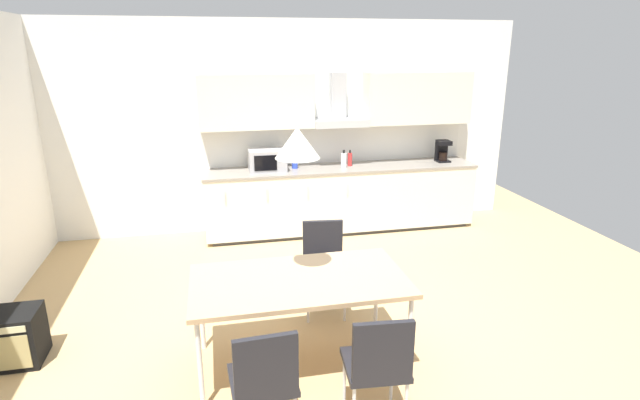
# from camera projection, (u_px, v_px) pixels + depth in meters

# --- Properties ---
(ground_plane) EXTENTS (8.57, 8.33, 0.02)m
(ground_plane) POSITION_uv_depth(u_px,v_px,m) (315.00, 330.00, 4.52)
(ground_plane) COLOR tan
(wall_back) EXTENTS (6.85, 0.10, 2.80)m
(wall_back) POSITION_uv_depth(u_px,v_px,m) (272.00, 127.00, 6.74)
(wall_back) COLOR white
(wall_back) RESTS_ON ground_plane
(kitchen_counter) EXTENTS (3.69, 0.66, 0.89)m
(kitchen_counter) POSITION_uv_depth(u_px,v_px,m) (341.00, 198.00, 6.86)
(kitchen_counter) COLOR #333333
(kitchen_counter) RESTS_ON ground_plane
(backsplash_tile) EXTENTS (3.67, 0.02, 0.51)m
(backsplash_tile) POSITION_uv_depth(u_px,v_px,m) (336.00, 144.00, 6.94)
(backsplash_tile) COLOR silver
(backsplash_tile) RESTS_ON kitchen_counter
(upper_wall_cabinets) EXTENTS (3.67, 0.40, 0.70)m
(upper_wall_cabinets) POSITION_uv_depth(u_px,v_px,m) (339.00, 100.00, 6.61)
(upper_wall_cabinets) COLOR silver
(microwave) EXTENTS (0.48, 0.35, 0.28)m
(microwave) POSITION_uv_depth(u_px,v_px,m) (267.00, 160.00, 6.48)
(microwave) COLOR #ADADB2
(microwave) RESTS_ON kitchen_counter
(coffee_maker) EXTENTS (0.18, 0.19, 0.30)m
(coffee_maker) POSITION_uv_depth(u_px,v_px,m) (442.00, 151.00, 7.00)
(coffee_maker) COLOR black
(coffee_maker) RESTS_ON kitchen_counter
(bottle_white) EXTENTS (0.08, 0.08, 0.24)m
(bottle_white) POSITION_uv_depth(u_px,v_px,m) (344.00, 160.00, 6.65)
(bottle_white) COLOR white
(bottle_white) RESTS_ON kitchen_counter
(bottle_red) EXTENTS (0.06, 0.06, 0.22)m
(bottle_red) POSITION_uv_depth(u_px,v_px,m) (350.00, 159.00, 6.75)
(bottle_red) COLOR red
(bottle_red) RESTS_ON kitchen_counter
(bottle_blue) EXTENTS (0.08, 0.08, 0.20)m
(bottle_blue) POSITION_uv_depth(u_px,v_px,m) (295.00, 162.00, 6.62)
(bottle_blue) COLOR blue
(bottle_blue) RESTS_ON kitchen_counter
(dining_table) EXTENTS (1.64, 0.89, 0.75)m
(dining_table) POSITION_uv_depth(u_px,v_px,m) (299.00, 284.00, 3.81)
(dining_table) COLOR tan
(dining_table) RESTS_ON ground_plane
(chair_near_left) EXTENTS (0.42, 0.42, 0.87)m
(chair_near_left) POSITION_uv_depth(u_px,v_px,m) (264.00, 377.00, 3.02)
(chair_near_left) COLOR black
(chair_near_left) RESTS_ON ground_plane
(chair_far_right) EXTENTS (0.44, 0.44, 0.87)m
(chair_far_right) POSITION_uv_depth(u_px,v_px,m) (324.00, 258.00, 4.71)
(chair_far_right) COLOR black
(chair_far_right) RESTS_ON ground_plane
(chair_near_right) EXTENTS (0.43, 0.43, 0.87)m
(chair_near_right) POSITION_uv_depth(u_px,v_px,m) (378.00, 361.00, 3.17)
(chair_near_right) COLOR black
(chair_near_right) RESTS_ON ground_plane
(guitar_amp) EXTENTS (0.52, 0.37, 0.44)m
(guitar_amp) POSITION_uv_depth(u_px,v_px,m) (6.00, 338.00, 3.98)
(guitar_amp) COLOR black
(guitar_amp) RESTS_ON ground_plane
(pendant_lamp) EXTENTS (0.32, 0.32, 0.22)m
(pendant_lamp) POSITION_uv_depth(u_px,v_px,m) (297.00, 143.00, 3.49)
(pendant_lamp) COLOR silver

